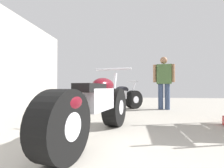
% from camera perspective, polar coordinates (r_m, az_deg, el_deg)
% --- Properties ---
extents(ground_plane, '(15.86, 15.86, 0.00)m').
position_cam_1_polar(ground_plane, '(3.78, 0.61, -11.92)').
color(ground_plane, '#9E998E').
extents(motorcycle_maroon_cruiser, '(0.83, 2.24, 1.05)m').
position_cam_1_polar(motorcycle_maroon_cruiser, '(2.24, -5.85, -8.08)').
color(motorcycle_maroon_cruiser, black).
rests_on(motorcycle_maroon_cruiser, ground_plane).
extents(motorcycle_black_naked, '(1.66, 1.47, 0.92)m').
position_cam_1_polar(motorcycle_black_naked, '(5.09, 1.39, -4.93)').
color(motorcycle_black_naked, black).
rests_on(motorcycle_black_naked, ground_plane).
extents(mechanic_in_blue, '(0.68, 0.30, 1.69)m').
position_cam_1_polar(mechanic_in_blue, '(5.51, 17.68, 1.49)').
color(mechanic_in_blue, '#384766').
rests_on(mechanic_in_blue, ground_plane).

